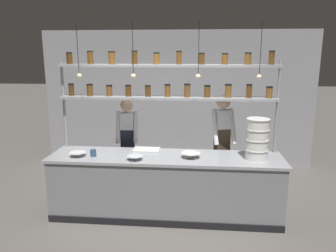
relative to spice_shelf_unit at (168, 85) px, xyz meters
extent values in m
plane|color=#5B5651|center=(0.00, -0.33, -1.91)|extent=(40.00, 40.00, 0.00)
cube|color=#939399|center=(0.00, 2.17, -0.50)|extent=(5.76, 0.12, 2.83)
cube|color=gray|center=(0.00, -0.33, -1.47)|extent=(3.30, 0.72, 0.88)
cube|color=#999BA0|center=(0.00, -0.33, -1.01)|extent=(3.36, 0.76, 0.04)
cube|color=black|center=(0.00, -0.70, -1.86)|extent=(3.30, 0.03, 0.10)
cylinder|color=#999BA0|center=(-1.60, 0.00, -0.78)|extent=(0.04, 0.04, 2.27)
cylinder|color=#999BA0|center=(1.60, 0.00, -0.78)|extent=(0.04, 0.04, 2.27)
cube|color=#999BA0|center=(0.00, 0.00, -0.20)|extent=(3.20, 0.28, 0.04)
cylinder|color=#513314|center=(-1.47, 0.00, -0.10)|extent=(0.08, 0.08, 0.16)
cylinder|color=black|center=(-1.47, 0.00, 0.00)|extent=(0.08, 0.08, 0.02)
cylinder|color=brown|center=(-1.18, 0.00, -0.10)|extent=(0.09, 0.09, 0.16)
cylinder|color=black|center=(-1.18, 0.00, -0.01)|extent=(0.09, 0.09, 0.02)
cylinder|color=brown|center=(-0.88, 0.00, -0.11)|extent=(0.09, 0.09, 0.15)
cylinder|color=black|center=(-0.88, 0.00, -0.02)|extent=(0.09, 0.09, 0.02)
cylinder|color=#513314|center=(-0.59, 0.00, -0.10)|extent=(0.09, 0.09, 0.15)
cylinder|color=black|center=(-0.59, 0.00, -0.02)|extent=(0.09, 0.09, 0.02)
cylinder|color=#513314|center=(-0.30, 0.00, -0.10)|extent=(0.08, 0.08, 0.15)
cylinder|color=black|center=(-0.30, 0.00, -0.02)|extent=(0.09, 0.09, 0.02)
cylinder|color=brown|center=(0.00, 0.00, -0.09)|extent=(0.09, 0.09, 0.17)
cylinder|color=black|center=(0.00, 0.00, 0.00)|extent=(0.09, 0.09, 0.02)
cylinder|color=brown|center=(0.29, 0.00, -0.09)|extent=(0.09, 0.09, 0.18)
cylinder|color=black|center=(0.29, 0.00, 0.01)|extent=(0.09, 0.09, 0.02)
cylinder|color=brown|center=(0.58, 0.00, -0.10)|extent=(0.09, 0.09, 0.16)
cylinder|color=black|center=(0.58, 0.00, -0.01)|extent=(0.09, 0.09, 0.02)
cylinder|color=brown|center=(0.88, 0.00, -0.09)|extent=(0.10, 0.10, 0.18)
cylinder|color=black|center=(0.88, 0.00, 0.01)|extent=(0.10, 0.10, 0.02)
cylinder|color=brown|center=(1.18, 0.00, -0.09)|extent=(0.08, 0.08, 0.18)
cylinder|color=black|center=(1.18, 0.00, 0.01)|extent=(0.08, 0.08, 0.02)
cylinder|color=brown|center=(1.47, 0.00, -0.11)|extent=(0.09, 0.09, 0.15)
cylinder|color=black|center=(1.47, 0.00, -0.02)|extent=(0.09, 0.09, 0.02)
cube|color=#999BA0|center=(0.00, 0.00, 0.28)|extent=(3.20, 0.28, 0.04)
cylinder|color=#513314|center=(-1.47, 0.00, 0.37)|extent=(0.09, 0.09, 0.15)
cylinder|color=black|center=(-1.47, 0.00, 0.46)|extent=(0.09, 0.09, 0.02)
cylinder|color=brown|center=(-1.15, 0.00, 0.38)|extent=(0.09, 0.09, 0.17)
cylinder|color=black|center=(-1.15, 0.00, 0.48)|extent=(0.09, 0.09, 0.02)
cylinder|color=brown|center=(-0.82, 0.00, 0.38)|extent=(0.10, 0.10, 0.17)
cylinder|color=black|center=(-0.82, 0.00, 0.47)|extent=(0.10, 0.10, 0.02)
cylinder|color=#513314|center=(-0.48, 0.00, 0.38)|extent=(0.09, 0.09, 0.18)
cylinder|color=black|center=(-0.48, 0.00, 0.48)|extent=(0.09, 0.09, 0.02)
cylinder|color=brown|center=(-0.16, 0.00, 0.37)|extent=(0.09, 0.09, 0.15)
cylinder|color=black|center=(-0.16, 0.00, 0.46)|extent=(0.09, 0.09, 0.02)
cylinder|color=brown|center=(0.17, 0.00, 0.38)|extent=(0.08, 0.08, 0.17)
cylinder|color=black|center=(0.17, 0.00, 0.48)|extent=(0.08, 0.08, 0.02)
cylinder|color=#513314|center=(0.49, 0.00, 0.37)|extent=(0.09, 0.09, 0.15)
cylinder|color=black|center=(0.49, 0.00, 0.45)|extent=(0.10, 0.10, 0.02)
cylinder|color=brown|center=(0.82, 0.00, 0.37)|extent=(0.09, 0.09, 0.14)
cylinder|color=black|center=(0.82, 0.00, 0.45)|extent=(0.09, 0.09, 0.02)
cylinder|color=brown|center=(1.14, 0.00, 0.37)|extent=(0.09, 0.09, 0.15)
cylinder|color=black|center=(1.14, 0.00, 0.45)|extent=(0.10, 0.10, 0.02)
cylinder|color=brown|center=(1.47, 0.00, 0.38)|extent=(0.08, 0.08, 0.17)
cylinder|color=black|center=(1.47, 0.00, 0.48)|extent=(0.08, 0.08, 0.02)
cylinder|color=black|center=(-0.79, 0.39, -1.52)|extent=(0.11, 0.11, 0.79)
cylinder|color=black|center=(-0.63, 0.41, -1.52)|extent=(0.11, 0.11, 0.79)
cube|color=#232838|center=(-0.71, 0.40, -0.95)|extent=(0.24, 0.19, 0.34)
cube|color=white|center=(-0.71, 0.40, -0.64)|extent=(0.24, 0.20, 0.28)
sphere|color=tan|center=(-0.71, 0.40, -0.38)|extent=(0.21, 0.21, 0.21)
cylinder|color=white|center=(-0.85, 0.33, -0.73)|extent=(0.09, 0.25, 0.52)
cylinder|color=white|center=(-0.56, 0.36, -0.73)|extent=(0.09, 0.25, 0.52)
cylinder|color=black|center=(0.77, 0.26, -1.49)|extent=(0.11, 0.11, 0.84)
cylinder|color=black|center=(0.92, 0.30, -1.49)|extent=(0.11, 0.11, 0.84)
cube|color=#473828|center=(0.84, 0.28, -0.89)|extent=(0.26, 0.23, 0.36)
cube|color=white|center=(0.84, 0.28, -0.56)|extent=(0.26, 0.24, 0.30)
sphere|color=tan|center=(0.84, 0.28, -0.28)|extent=(0.22, 0.22, 0.22)
cylinder|color=white|center=(0.72, 0.18, -0.66)|extent=(0.14, 0.27, 0.55)
cylinder|color=white|center=(1.00, 0.26, -0.66)|extent=(0.14, 0.27, 0.55)
cylinder|color=white|center=(1.27, -0.35, -0.93)|extent=(0.30, 0.30, 0.13)
cylinder|color=silver|center=(1.27, -0.35, -0.85)|extent=(0.32, 0.32, 0.01)
cylinder|color=white|center=(1.27, -0.35, -0.78)|extent=(0.30, 0.30, 0.13)
cylinder|color=silver|center=(1.27, -0.35, -0.71)|extent=(0.32, 0.32, 0.01)
cylinder|color=white|center=(1.27, -0.35, -0.64)|extent=(0.30, 0.30, 0.13)
cylinder|color=silver|center=(1.27, -0.35, -0.57)|extent=(0.32, 0.32, 0.01)
cylinder|color=white|center=(1.27, -0.35, -0.49)|extent=(0.30, 0.30, 0.13)
cylinder|color=silver|center=(1.27, -0.35, -0.42)|extent=(0.32, 0.32, 0.01)
cube|color=silver|center=(-0.31, -0.09, -0.98)|extent=(0.40, 0.26, 0.02)
cylinder|color=silver|center=(-0.40, -0.55, -0.99)|extent=(0.10, 0.10, 0.01)
cone|color=silver|center=(-0.40, -0.55, -0.96)|extent=(0.22, 0.22, 0.06)
cylinder|color=silver|center=(0.36, -0.38, -0.99)|extent=(0.12, 0.12, 0.01)
cone|color=silver|center=(0.36, -0.38, -0.95)|extent=(0.27, 0.27, 0.07)
cylinder|color=silver|center=(-1.25, -0.47, -0.99)|extent=(0.11, 0.11, 0.01)
cone|color=silver|center=(-1.25, -0.47, -0.96)|extent=(0.24, 0.24, 0.06)
cylinder|color=#334C70|center=(-1.03, -0.44, -0.94)|extent=(0.08, 0.08, 0.10)
cylinder|color=black|center=(-1.21, -0.33, 0.51)|extent=(0.01, 0.01, 0.73)
sphere|color=#F9E5B2|center=(-1.21, -0.33, 0.14)|extent=(0.07, 0.07, 0.07)
cylinder|color=black|center=(-0.44, -0.33, 0.51)|extent=(0.01, 0.01, 0.73)
sphere|color=#F9E5B2|center=(-0.44, -0.33, 0.14)|extent=(0.07, 0.07, 0.07)
cylinder|color=black|center=(0.45, -0.33, 0.51)|extent=(0.01, 0.01, 0.73)
sphere|color=#F9E5B2|center=(0.45, -0.33, 0.14)|extent=(0.07, 0.07, 0.07)
cylinder|color=black|center=(1.25, -0.33, 0.51)|extent=(0.01, 0.01, 0.73)
sphere|color=#F9E5B2|center=(1.25, -0.33, 0.14)|extent=(0.07, 0.07, 0.07)
camera|label=1|loc=(0.45, -4.81, 0.46)|focal=35.00mm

